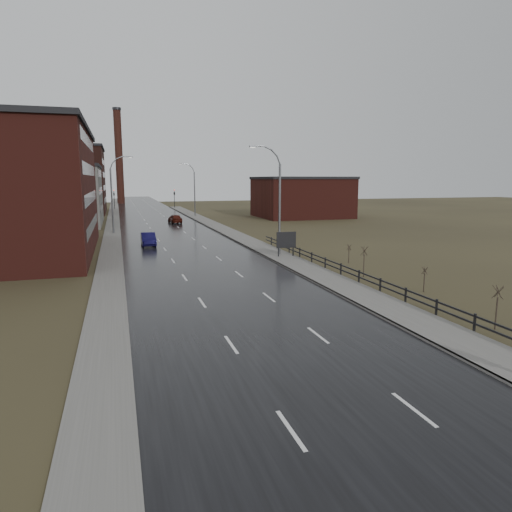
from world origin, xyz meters
TOP-DOWN VIEW (x-y plane):
  - ground at (0.00, 0.00)m, footprint 320.00×320.00m
  - road at (0.00, 60.00)m, footprint 14.00×300.00m
  - sidewalk_right at (8.60, 35.00)m, footprint 3.20×180.00m
  - curb_right at (7.08, 35.00)m, footprint 0.16×180.00m
  - sidewalk_left at (-8.20, 60.00)m, footprint 2.40×260.00m
  - warehouse_mid at (-17.99, 78.00)m, footprint 16.32×20.40m
  - warehouse_far at (-22.99, 108.00)m, footprint 26.52×24.48m
  - building_right at (30.30, 82.00)m, footprint 18.36×16.32m
  - smokestack at (-6.00, 150.00)m, footprint 2.70×2.70m
  - streetlight_right_mid at (8.50, 36.00)m, footprint 3.36×0.28m
  - streetlight_left at (-7.70, 62.00)m, footprint 3.36×0.28m
  - streetlight_right_far at (8.50, 90.00)m, footprint 3.36×0.28m
  - guardrail at (10.30, 18.31)m, footprint 0.10×53.05m
  - shrub_c at (11.89, 10.22)m, footprint 0.58×0.61m
  - shrub_d at (13.48, 18.39)m, footprint 0.44×0.47m
  - shrub_e at (11.94, 24.14)m, footprint 0.61×0.64m
  - shrub_f at (13.84, 30.23)m, footprint 0.44×0.46m
  - billboard at (9.10, 34.78)m, footprint 2.11×0.17m
  - traffic_light_left at (-8.00, 120.00)m, footprint 0.58×2.73m
  - traffic_light_right at (8.00, 120.00)m, footprint 0.58×2.73m
  - car_near at (-3.88, 47.64)m, footprint 1.65×4.72m
  - car_far at (2.73, 75.58)m, footprint 2.40×4.97m

SIDE VIEW (x-z plane):
  - ground at x=0.00m, z-range 0.00..0.00m
  - road at x=0.00m, z-range 0.00..0.06m
  - sidewalk_left at x=-8.20m, z-range 0.00..0.12m
  - sidewalk_right at x=8.60m, z-range 0.00..0.18m
  - curb_right at x=7.08m, z-range 0.00..0.18m
  - guardrail at x=10.30m, z-range 0.16..1.26m
  - car_near at x=-3.88m, z-range 0.00..1.55m
  - car_far at x=2.73m, z-range 0.00..1.63m
  - shrub_f at x=13.84m, z-range 0.05..1.88m
  - shrub_d at x=13.48m, z-range 0.06..1.90m
  - shrub_c at x=11.89m, z-range 0.08..2.51m
  - shrub_e at x=11.94m, z-range 0.08..2.65m
  - billboard at x=9.10m, z-range 0.44..3.13m
  - building_right at x=30.30m, z-range 0.01..8.51m
  - traffic_light_left at x=-8.00m, z-range 1.95..7.25m
  - traffic_light_right at x=8.00m, z-range 1.95..7.25m
  - warehouse_mid at x=-17.99m, z-range 0.01..10.51m
  - streetlight_right_mid at x=8.50m, z-range 0.16..11.51m
  - streetlight_left at x=-7.70m, z-range 0.16..11.51m
  - streetlight_right_far at x=8.50m, z-range 0.16..11.51m
  - warehouse_far at x=-22.99m, z-range 0.01..15.51m
  - smokestack at x=-6.00m, z-range 0.15..30.85m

